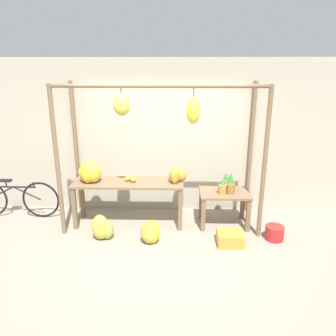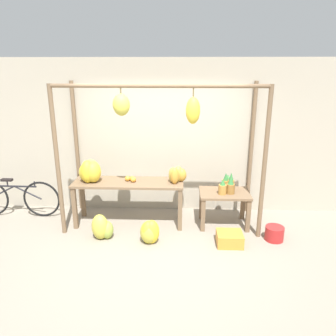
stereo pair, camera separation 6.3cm
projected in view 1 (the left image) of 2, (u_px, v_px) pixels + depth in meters
The scene contains 14 objects.
ground_plane at pixel (159, 252), 4.89m from camera, with size 20.00×20.00×0.00m, color gray.
shop_wall_back at pixel (163, 137), 6.01m from camera, with size 8.00×0.08×2.80m.
stall_awning at pixel (159, 131), 5.14m from camera, with size 3.27×1.13×2.41m.
display_table_main at pixel (129, 188), 5.60m from camera, with size 1.87×0.57×0.77m.
display_table_side at pixel (224, 199), 5.60m from camera, with size 0.84×0.58×0.61m.
banana_pile_on_table at pixel (89, 172), 5.52m from camera, with size 0.45×0.48×0.39m.
orange_pile at pixel (132, 179), 5.56m from camera, with size 0.20×0.18×0.09m.
pineapple_cluster at pixel (227, 184), 5.56m from camera, with size 0.28×0.41×0.33m.
banana_pile_ground_left at pixel (103, 228), 5.20m from camera, with size 0.40×0.34×0.42m.
banana_pile_ground_right at pixel (150, 232), 5.08m from camera, with size 0.39×0.39×0.39m.
fruit_crate_white at pixel (230, 238), 5.07m from camera, with size 0.39×0.35×0.20m.
blue_bucket at pixel (274, 233), 5.21m from camera, with size 0.29×0.29×0.23m.
parked_bicycle at pixel (15, 198), 5.94m from camera, with size 1.63×0.08×0.72m.
papaya_pile at pixel (177, 175), 5.50m from camera, with size 0.33×0.29×0.28m.
Camera 1 is at (0.26, -4.29, 2.66)m, focal length 35.00 mm.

